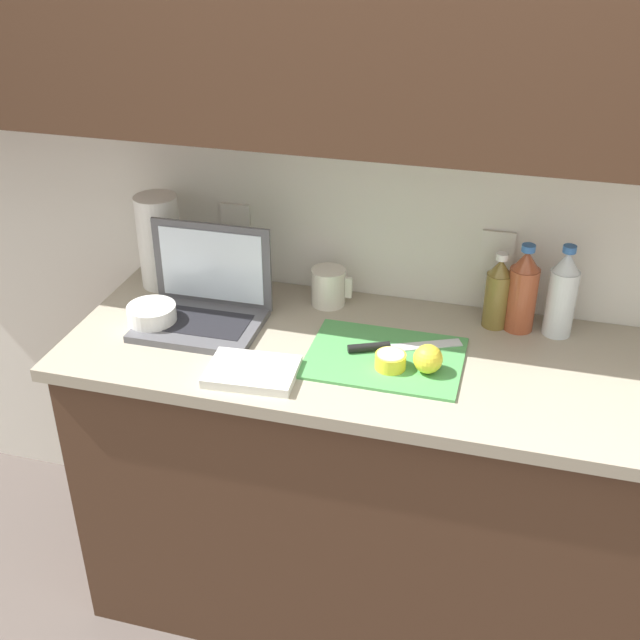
% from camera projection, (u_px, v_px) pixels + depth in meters
% --- Properties ---
extents(ground_plane, '(12.00, 12.00, 0.00)m').
position_uv_depth(ground_plane, '(422.00, 608.00, 2.49)').
color(ground_plane, '#564C47').
rests_on(ground_plane, ground).
extents(wall_back, '(5.20, 0.38, 2.60)m').
position_uv_depth(wall_back, '(478.00, 82.00, 1.93)').
color(wall_back, white).
rests_on(wall_back, ground_plane).
extents(counter_unit, '(2.00, 0.63, 0.91)m').
position_uv_depth(counter_unit, '(439.00, 494.00, 2.26)').
color(counter_unit, '#472D1E').
rests_on(counter_unit, ground_plane).
extents(laptop, '(0.34, 0.25, 0.26)m').
position_uv_depth(laptop, '(205.00, 300.00, 2.20)').
color(laptop, '#515156').
rests_on(laptop, counter_unit).
extents(cutting_board, '(0.40, 0.30, 0.01)m').
position_uv_depth(cutting_board, '(385.00, 358.00, 2.05)').
color(cutting_board, '#4C9E51').
rests_on(cutting_board, counter_unit).
extents(knife, '(0.29, 0.15, 0.02)m').
position_uv_depth(knife, '(385.00, 347.00, 2.07)').
color(knife, silver).
rests_on(knife, cutting_board).
extents(lemon_half_cut, '(0.08, 0.08, 0.04)m').
position_uv_depth(lemon_half_cut, '(390.00, 361.00, 1.99)').
color(lemon_half_cut, yellow).
rests_on(lemon_half_cut, cutting_board).
extents(lemon_whole_beside, '(0.07, 0.07, 0.07)m').
position_uv_depth(lemon_whole_beside, '(428.00, 359.00, 1.97)').
color(lemon_whole_beside, yellow).
rests_on(lemon_whole_beside, cutting_board).
extents(bottle_green_soda, '(0.08, 0.08, 0.26)m').
position_uv_depth(bottle_green_soda, '(562.00, 294.00, 2.11)').
color(bottle_green_soda, silver).
rests_on(bottle_green_soda, counter_unit).
extents(bottle_oil_tall, '(0.08, 0.08, 0.25)m').
position_uv_depth(bottle_oil_tall, '(522.00, 291.00, 2.13)').
color(bottle_oil_tall, '#A34C2D').
rests_on(bottle_oil_tall, counter_unit).
extents(bottle_water_clear, '(0.07, 0.07, 0.22)m').
position_uv_depth(bottle_water_clear, '(498.00, 293.00, 2.16)').
color(bottle_water_clear, olive).
rests_on(bottle_water_clear, counter_unit).
extents(measuring_cup, '(0.12, 0.10, 0.11)m').
position_uv_depth(measuring_cup, '(329.00, 287.00, 2.29)').
color(measuring_cup, silver).
rests_on(measuring_cup, counter_unit).
extents(bowl_white, '(0.13, 0.13, 0.07)m').
position_uv_depth(bowl_white, '(152.00, 317.00, 2.18)').
color(bowl_white, white).
rests_on(bowl_white, counter_unit).
extents(paper_towel_roll, '(0.13, 0.13, 0.28)m').
position_uv_depth(paper_towel_roll, '(159.00, 241.00, 2.35)').
color(paper_towel_roll, white).
rests_on(paper_towel_roll, counter_unit).
extents(dish_towel, '(0.23, 0.18, 0.02)m').
position_uv_depth(dish_towel, '(252.00, 372.00, 1.98)').
color(dish_towel, silver).
rests_on(dish_towel, counter_unit).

